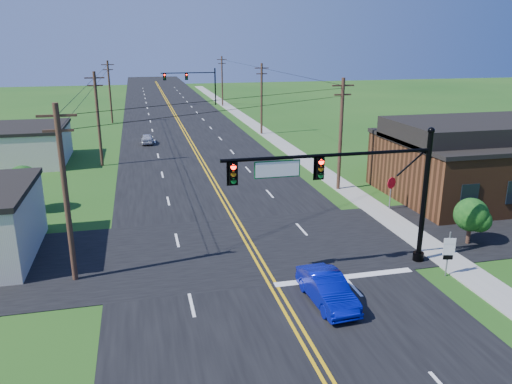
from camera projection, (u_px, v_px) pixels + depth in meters
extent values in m
plane|color=#1B4814|center=(319.00, 374.00, 18.33)|extent=(260.00, 260.00, 0.00)
cube|color=black|center=(185.00, 134.00, 64.85)|extent=(16.00, 220.00, 0.04)
cube|color=black|center=(248.00, 247.00, 29.49)|extent=(70.00, 10.00, 0.04)
cube|color=gray|center=(284.00, 146.00, 57.87)|extent=(2.00, 160.00, 0.08)
cylinder|color=black|center=(424.00, 199.00, 26.68)|extent=(0.28, 0.28, 7.20)
cylinder|color=black|center=(418.00, 257.00, 27.66)|extent=(0.60, 0.60, 0.50)
sphere|color=black|center=(431.00, 131.00, 25.60)|extent=(0.36, 0.36, 0.36)
cylinder|color=black|center=(330.00, 155.00, 24.67)|extent=(11.00, 0.18, 0.18)
cube|color=#055A20|center=(277.00, 169.00, 24.24)|extent=(2.30, 0.06, 0.85)
cylinder|color=black|center=(215.00, 86.00, 93.68)|extent=(0.28, 0.28, 7.20)
cylinder|color=black|center=(216.00, 103.00, 94.65)|extent=(0.60, 0.60, 0.50)
sphere|color=black|center=(215.00, 65.00, 92.60)|extent=(0.36, 0.36, 0.36)
cylinder|color=black|center=(188.00, 73.00, 91.87)|extent=(10.00, 0.18, 0.18)
cube|color=#055A20|center=(171.00, 76.00, 91.32)|extent=(2.30, 0.06, 0.85)
cube|color=#512D17|center=(481.00, 168.00, 38.88)|extent=(14.00, 11.00, 4.40)
cube|color=black|center=(485.00, 138.00, 38.19)|extent=(14.20, 11.20, 0.30)
cube|color=#B9B09E|center=(2.00, 147.00, 48.99)|extent=(12.00, 9.00, 3.40)
cylinder|color=#3D271B|center=(66.00, 196.00, 24.22)|extent=(0.28, 0.28, 9.00)
cube|color=#3D271B|center=(57.00, 116.00, 23.08)|extent=(1.80, 0.12, 0.12)
cube|color=#3D271B|center=(58.00, 131.00, 23.29)|extent=(1.40, 0.12, 0.12)
cylinder|color=#3D271B|center=(98.00, 120.00, 47.48)|extent=(0.28, 0.28, 9.00)
cube|color=#3D271B|center=(94.00, 78.00, 46.35)|extent=(1.80, 0.12, 0.12)
cube|color=#3D271B|center=(95.00, 86.00, 46.55)|extent=(1.40, 0.12, 0.12)
cylinder|color=#3D271B|center=(110.00, 92.00, 72.61)|extent=(0.28, 0.28, 9.00)
cube|color=#3D271B|center=(108.00, 65.00, 71.47)|extent=(1.80, 0.12, 0.12)
cube|color=#3D271B|center=(108.00, 70.00, 71.68)|extent=(1.40, 0.12, 0.12)
cylinder|color=#3D271B|center=(341.00, 135.00, 39.67)|extent=(0.28, 0.28, 9.00)
cube|color=#3D271B|center=(343.00, 85.00, 38.53)|extent=(1.80, 0.12, 0.12)
cube|color=#3D271B|center=(343.00, 95.00, 38.73)|extent=(1.40, 0.12, 0.12)
cylinder|color=#3D271B|center=(262.00, 99.00, 63.86)|extent=(0.28, 0.28, 9.00)
cube|color=#3D271B|center=(262.00, 68.00, 62.72)|extent=(1.80, 0.12, 0.12)
cube|color=#3D271B|center=(262.00, 74.00, 62.93)|extent=(1.40, 0.12, 0.12)
cylinder|color=#3D271B|center=(222.00, 81.00, 91.78)|extent=(0.28, 0.28, 9.00)
cube|color=#3D271B|center=(222.00, 60.00, 90.64)|extent=(1.80, 0.12, 0.12)
cube|color=#3D271B|center=(222.00, 63.00, 90.84)|extent=(1.40, 0.12, 0.12)
cylinder|color=#3D271B|center=(385.00, 163.00, 45.81)|extent=(0.24, 0.24, 1.85)
sphere|color=#0E3B11|center=(386.00, 145.00, 45.32)|extent=(3.00, 3.00, 3.00)
cylinder|color=#3D271B|center=(469.00, 233.00, 29.86)|extent=(0.24, 0.24, 1.32)
sphere|color=#0E3B11|center=(471.00, 215.00, 29.51)|extent=(2.00, 2.00, 2.00)
cylinder|color=#3D271B|center=(26.00, 201.00, 35.48)|extent=(0.24, 0.24, 1.54)
sphere|color=#0E3B11|center=(23.00, 182.00, 35.07)|extent=(2.40, 2.40, 2.40)
imported|color=#070F99|center=(327.00, 290.00, 23.03)|extent=(1.76, 4.39, 1.42)
imported|color=silver|center=(147.00, 139.00, 58.83)|extent=(1.54, 3.56, 1.20)
cylinder|color=slate|center=(448.00, 254.00, 25.60)|extent=(0.09, 0.09, 2.45)
cube|color=white|center=(450.00, 241.00, 25.36)|extent=(0.60, 0.18, 0.33)
cube|color=white|center=(449.00, 249.00, 25.49)|extent=(0.60, 0.18, 0.61)
cube|color=black|center=(448.00, 257.00, 25.62)|extent=(0.49, 0.15, 0.24)
cylinder|color=slate|center=(390.00, 195.00, 35.74)|extent=(0.10, 0.10, 2.30)
cylinder|color=#A6091B|center=(392.00, 183.00, 35.45)|extent=(0.83, 0.37, 0.88)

